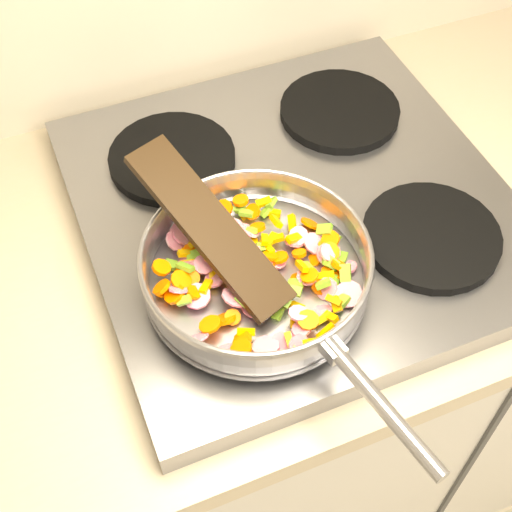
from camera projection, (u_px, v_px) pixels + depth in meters
name	position (u px, v px, depth m)	size (l,w,h in m)	color
cooktop	(295.00, 208.00, 1.04)	(0.60, 0.60, 0.04)	#939399
grate_fl	(241.00, 301.00, 0.91)	(0.19, 0.19, 0.02)	black
grate_fr	(431.00, 236.00, 0.97)	(0.19, 0.19, 0.02)	black
grate_bl	(172.00, 158.00, 1.07)	(0.19, 0.19, 0.02)	black
grate_br	(340.00, 111.00, 1.13)	(0.19, 0.19, 0.02)	black
saute_pan	(257.00, 267.00, 0.89)	(0.33, 0.49, 0.06)	#9E9EA5
vegetable_heap	(259.00, 272.00, 0.90)	(0.27, 0.27, 0.05)	#EFA900
wooden_spatula	(209.00, 227.00, 0.88)	(0.27, 0.06, 0.01)	black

